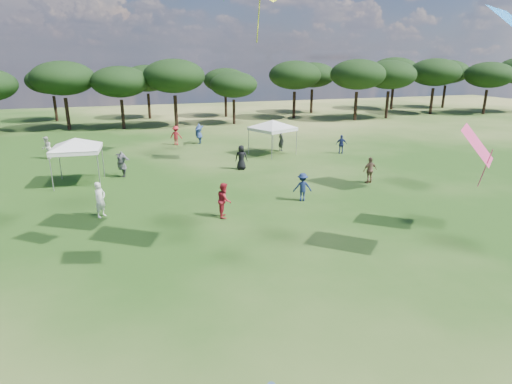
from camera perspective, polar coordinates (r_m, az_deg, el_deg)
The scene contains 4 objects.
tree_line at distance 53.34m, azimuth -12.26°, elevation 14.71°, with size 108.78×17.63×7.77m.
tent_left at distance 28.82m, azimuth -22.97°, elevation 6.42°, with size 5.74×5.74×3.23m.
tent_right at distance 35.14m, azimuth 2.23°, elevation 9.37°, with size 5.47×5.47×3.13m.
festival_crowd at distance 31.28m, azimuth -13.26°, elevation 4.49°, with size 29.99×21.02×1.87m.
Camera 1 is at (-2.72, -5.64, 7.66)m, focal length 30.00 mm.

